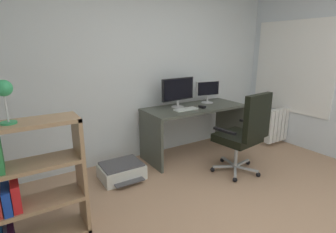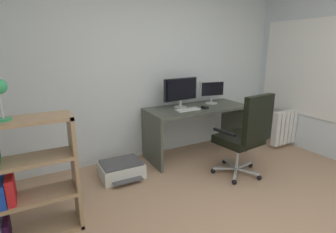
{
  "view_description": "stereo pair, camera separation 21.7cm",
  "coord_description": "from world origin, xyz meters",
  "px_view_note": "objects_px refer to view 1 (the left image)",
  "views": [
    {
      "loc": [
        -1.69,
        -1.07,
        1.59
      ],
      "look_at": [
        -0.02,
        1.57,
        0.75
      ],
      "focal_mm": 27.84,
      "sensor_mm": 36.0,
      "label": 1
    },
    {
      "loc": [
        -1.5,
        -1.18,
        1.59
      ],
      "look_at": [
        -0.02,
        1.57,
        0.75
      ],
      "focal_mm": 27.84,
      "sensor_mm": 36.0,
      "label": 2
    }
  ],
  "objects_px": {
    "office_chair": "(245,132)",
    "radiator": "(282,124)",
    "computer_mouse": "(202,107)",
    "desk_lamp": "(4,92)",
    "bookshelf": "(7,193)",
    "keyboard": "(186,109)",
    "monitor_secondary": "(208,90)",
    "printer": "(122,171)",
    "monitor_main": "(178,90)",
    "desk": "(194,119)"
  },
  "relations": [
    {
      "from": "monitor_main",
      "to": "monitor_secondary",
      "type": "distance_m",
      "value": 0.56
    },
    {
      "from": "office_chair",
      "to": "printer",
      "type": "xyz_separation_m",
      "value": [
        -1.35,
        0.72,
        -0.48
      ]
    },
    {
      "from": "monitor_secondary",
      "to": "printer",
      "type": "distance_m",
      "value": 1.79
    },
    {
      "from": "office_chair",
      "to": "computer_mouse",
      "type": "bearing_deg",
      "value": 96.13
    },
    {
      "from": "desk_lamp",
      "to": "radiator",
      "type": "xyz_separation_m",
      "value": [
        3.87,
        0.36,
        -0.95
      ]
    },
    {
      "from": "computer_mouse",
      "to": "office_chair",
      "type": "bearing_deg",
      "value": -88.0
    },
    {
      "from": "desk",
      "to": "keyboard",
      "type": "height_order",
      "value": "keyboard"
    },
    {
      "from": "keyboard",
      "to": "desk_lamp",
      "type": "relative_size",
      "value": 1.06
    },
    {
      "from": "keyboard",
      "to": "monitor_secondary",
      "type": "bearing_deg",
      "value": 19.11
    },
    {
      "from": "printer",
      "to": "desk_lamp",
      "type": "bearing_deg",
      "value": -149.54
    },
    {
      "from": "monitor_main",
      "to": "office_chair",
      "type": "relative_size",
      "value": 0.52
    },
    {
      "from": "printer",
      "to": "desk",
      "type": "bearing_deg",
      "value": 6.52
    },
    {
      "from": "computer_mouse",
      "to": "office_chair",
      "type": "relative_size",
      "value": 0.09
    },
    {
      "from": "monitor_secondary",
      "to": "computer_mouse",
      "type": "xyz_separation_m",
      "value": [
        -0.29,
        -0.22,
        -0.19
      ]
    },
    {
      "from": "monitor_main",
      "to": "office_chair",
      "type": "distance_m",
      "value": 1.1
    },
    {
      "from": "monitor_main",
      "to": "radiator",
      "type": "bearing_deg",
      "value": -16.42
    },
    {
      "from": "keyboard",
      "to": "desk",
      "type": "bearing_deg",
      "value": 23.79
    },
    {
      "from": "keyboard",
      "to": "bookshelf",
      "type": "distance_m",
      "value": 2.3
    },
    {
      "from": "computer_mouse",
      "to": "printer",
      "type": "relative_size",
      "value": 0.19
    },
    {
      "from": "computer_mouse",
      "to": "bookshelf",
      "type": "bearing_deg",
      "value": -169.13
    },
    {
      "from": "desk",
      "to": "computer_mouse",
      "type": "xyz_separation_m",
      "value": [
        0.04,
        -0.13,
        0.21
      ]
    },
    {
      "from": "desk_lamp",
      "to": "radiator",
      "type": "bearing_deg",
      "value": 5.25
    },
    {
      "from": "computer_mouse",
      "to": "bookshelf",
      "type": "distance_m",
      "value": 2.55
    },
    {
      "from": "computer_mouse",
      "to": "office_chair",
      "type": "xyz_separation_m",
      "value": [
        0.08,
        -0.74,
        -0.18
      ]
    },
    {
      "from": "bookshelf",
      "to": "desk_lamp",
      "type": "relative_size",
      "value": 3.27
    },
    {
      "from": "desk",
      "to": "computer_mouse",
      "type": "distance_m",
      "value": 0.25
    },
    {
      "from": "desk_lamp",
      "to": "printer",
      "type": "height_order",
      "value": "desk_lamp"
    },
    {
      "from": "monitor_main",
      "to": "keyboard",
      "type": "bearing_deg",
      "value": -89.56
    },
    {
      "from": "office_chair",
      "to": "printer",
      "type": "distance_m",
      "value": 1.6
    },
    {
      "from": "monitor_main",
      "to": "computer_mouse",
      "type": "xyz_separation_m",
      "value": [
        0.27,
        -0.22,
        -0.23
      ]
    },
    {
      "from": "desk_lamp",
      "to": "radiator",
      "type": "height_order",
      "value": "desk_lamp"
    },
    {
      "from": "computer_mouse",
      "to": "desk_lamp",
      "type": "relative_size",
      "value": 0.31
    },
    {
      "from": "monitor_main",
      "to": "computer_mouse",
      "type": "bearing_deg",
      "value": -39.3
    },
    {
      "from": "printer",
      "to": "computer_mouse",
      "type": "bearing_deg",
      "value": 0.59
    },
    {
      "from": "monitor_main",
      "to": "bookshelf",
      "type": "height_order",
      "value": "monitor_main"
    },
    {
      "from": "monitor_secondary",
      "to": "desk_lamp",
      "type": "distance_m",
      "value": 2.81
    },
    {
      "from": "computer_mouse",
      "to": "radiator",
      "type": "bearing_deg",
      "value": -15.46
    },
    {
      "from": "office_chair",
      "to": "bookshelf",
      "type": "distance_m",
      "value": 2.53
    },
    {
      "from": "computer_mouse",
      "to": "office_chair",
      "type": "height_order",
      "value": "office_chair"
    },
    {
      "from": "office_chair",
      "to": "radiator",
      "type": "distance_m",
      "value": 1.51
    },
    {
      "from": "monitor_main",
      "to": "monitor_secondary",
      "type": "xyz_separation_m",
      "value": [
        0.56,
        0.0,
        -0.04
      ]
    },
    {
      "from": "office_chair",
      "to": "radiator",
      "type": "xyz_separation_m",
      "value": [
        1.43,
        0.44,
        -0.24
      ]
    },
    {
      "from": "bookshelf",
      "to": "radiator",
      "type": "height_order",
      "value": "bookshelf"
    },
    {
      "from": "monitor_secondary",
      "to": "bookshelf",
      "type": "distance_m",
      "value": 2.91
    },
    {
      "from": "computer_mouse",
      "to": "radiator",
      "type": "height_order",
      "value": "computer_mouse"
    },
    {
      "from": "desk",
      "to": "monitor_main",
      "type": "xyz_separation_m",
      "value": [
        -0.23,
        0.09,
        0.44
      ]
    },
    {
      "from": "office_chair",
      "to": "monitor_secondary",
      "type": "bearing_deg",
      "value": 77.82
    },
    {
      "from": "office_chair",
      "to": "bookshelf",
      "type": "xyz_separation_m",
      "value": [
        -2.53,
        0.08,
        -0.06
      ]
    },
    {
      "from": "monitor_secondary",
      "to": "bookshelf",
      "type": "bearing_deg",
      "value": -162.2
    },
    {
      "from": "office_chair",
      "to": "radiator",
      "type": "bearing_deg",
      "value": 16.98
    }
  ]
}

